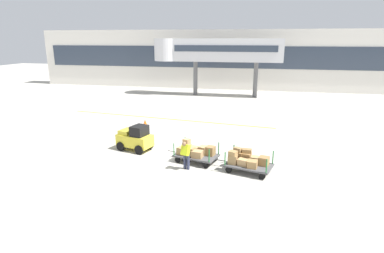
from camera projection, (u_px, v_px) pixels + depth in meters
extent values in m
plane|color=#B2ADA0|center=(172.00, 152.00, 19.08)|extent=(120.00, 120.00, 0.00)
cube|color=yellow|center=(166.00, 119.00, 26.90)|extent=(18.19, 2.48, 0.01)
cube|color=silver|center=(223.00, 60.00, 42.53)|extent=(52.13, 2.40, 7.78)
cube|color=#2D3847|center=(222.00, 57.00, 41.24)|extent=(49.53, 0.12, 2.80)
cube|color=silver|center=(226.00, 50.00, 36.30)|extent=(12.91, 2.20, 2.60)
cylinder|color=silver|center=(167.00, 50.00, 37.71)|extent=(3.00, 3.00, 2.60)
cube|color=#2D3847|center=(225.00, 49.00, 35.17)|extent=(11.62, 0.08, 0.70)
cylinder|color=#59595B|center=(195.00, 78.00, 37.90)|extent=(0.50, 0.50, 4.04)
cylinder|color=#59595B|center=(255.00, 80.00, 36.47)|extent=(0.50, 0.50, 4.04)
cube|color=gold|center=(135.00, 140.00, 19.23)|extent=(2.32, 1.61, 0.70)
cube|color=black|center=(139.00, 131.00, 18.89)|extent=(1.03, 1.17, 0.60)
cube|color=gold|center=(127.00, 131.00, 19.36)|extent=(0.92, 1.09, 0.24)
cylinder|color=black|center=(132.00, 142.00, 20.07)|extent=(0.59, 0.32, 0.56)
cylinder|color=black|center=(121.00, 146.00, 19.18)|extent=(0.59, 0.32, 0.56)
cylinder|color=black|center=(149.00, 145.00, 19.47)|extent=(0.59, 0.32, 0.56)
cylinder|color=black|center=(139.00, 150.00, 18.57)|extent=(0.59, 0.32, 0.56)
cube|color=#4C4C4F|center=(196.00, 155.00, 17.44)|extent=(2.59, 1.96, 0.08)
cylinder|color=#237033|center=(185.00, 143.00, 18.36)|extent=(0.06, 0.06, 0.70)
cylinder|color=#237033|center=(174.00, 149.00, 17.25)|extent=(0.06, 0.06, 0.70)
cylinder|color=#237033|center=(219.00, 148.00, 17.42)|extent=(0.06, 0.06, 0.70)
cylinder|color=#237033|center=(209.00, 156.00, 16.32)|extent=(0.06, 0.06, 0.70)
cylinder|color=black|center=(188.00, 153.00, 18.39)|extent=(0.34, 0.18, 0.32)
cylinder|color=black|center=(178.00, 160.00, 17.37)|extent=(0.34, 0.18, 0.32)
cylinder|color=black|center=(215.00, 158.00, 17.62)|extent=(0.34, 0.18, 0.32)
cylinder|color=black|center=(206.00, 165.00, 16.61)|extent=(0.34, 0.18, 0.32)
cylinder|color=#333333|center=(173.00, 152.00, 18.11)|extent=(0.69, 0.23, 0.05)
cube|color=tan|center=(187.00, 148.00, 17.94)|extent=(0.54, 0.55, 0.42)
cube|color=#A87F4C|center=(182.00, 151.00, 17.47)|extent=(0.65, 0.63, 0.41)
cube|color=tan|center=(195.00, 150.00, 17.75)|extent=(0.62, 0.59, 0.34)
cube|color=#9E7A4C|center=(191.00, 152.00, 17.22)|extent=(0.48, 0.50, 0.47)
cube|color=tan|center=(203.00, 150.00, 17.48)|extent=(0.56, 0.61, 0.46)
cube|color=tan|center=(197.00, 154.00, 17.00)|extent=(0.61, 0.56, 0.38)
cube|color=olive|center=(210.00, 151.00, 17.33)|extent=(0.57, 0.59, 0.50)
cube|color=tan|center=(187.00, 142.00, 17.84)|extent=(0.45, 0.45, 0.32)
cube|color=#4C4C4F|center=(249.00, 165.00, 16.12)|extent=(2.59, 1.96, 0.08)
cylinder|color=#237033|center=(234.00, 151.00, 17.03)|extent=(0.06, 0.06, 0.70)
cylinder|color=#237033|center=(225.00, 159.00, 15.93)|extent=(0.06, 0.06, 0.70)
cylinder|color=#237033|center=(273.00, 157.00, 16.09)|extent=(0.06, 0.06, 0.70)
cylinder|color=#237033|center=(267.00, 166.00, 14.99)|extent=(0.06, 0.06, 0.70)
cylinder|color=black|center=(237.00, 162.00, 17.06)|extent=(0.34, 0.18, 0.32)
cylinder|color=black|center=(229.00, 170.00, 16.04)|extent=(0.34, 0.18, 0.32)
cylinder|color=black|center=(268.00, 168.00, 16.30)|extent=(0.34, 0.18, 0.32)
cylinder|color=black|center=(262.00, 176.00, 15.28)|extent=(0.34, 0.18, 0.32)
cylinder|color=#333333|center=(222.00, 160.00, 16.78)|extent=(0.69, 0.23, 0.05)
cube|color=#A87F4C|center=(238.00, 156.00, 16.58)|extent=(0.62, 0.54, 0.48)
cube|color=#9E7A4C|center=(233.00, 160.00, 16.11)|extent=(0.50, 0.45, 0.47)
cube|color=#A87F4C|center=(247.00, 157.00, 16.45)|extent=(0.53, 0.57, 0.47)
cube|color=tan|center=(243.00, 162.00, 15.92)|extent=(0.60, 0.54, 0.34)
cube|color=tan|center=(255.00, 160.00, 16.17)|extent=(0.53, 0.50, 0.38)
cube|color=#A87F4C|center=(252.00, 164.00, 15.67)|extent=(0.54, 0.56, 0.36)
cube|color=olive|center=(264.00, 161.00, 15.97)|extent=(0.59, 0.60, 0.43)
cube|color=#9E7A4C|center=(238.00, 150.00, 16.49)|extent=(0.50, 0.44, 0.23)
cube|color=#A87F4C|center=(233.00, 153.00, 16.01)|extent=(0.49, 0.47, 0.23)
cube|color=olive|center=(247.00, 151.00, 16.36)|extent=(0.50, 0.35, 0.21)
cylinder|color=#2D334C|center=(185.00, 161.00, 16.50)|extent=(0.16, 0.16, 0.82)
cylinder|color=#2D334C|center=(188.00, 162.00, 16.39)|extent=(0.16, 0.16, 0.82)
cube|color=#D1E51E|center=(185.00, 150.00, 16.18)|extent=(0.52, 0.53, 0.61)
sphere|color=#8C6647|center=(184.00, 144.00, 15.98)|extent=(0.22, 0.22, 0.22)
cone|color=#EA590F|center=(145.00, 123.00, 24.61)|extent=(0.36, 0.36, 0.55)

